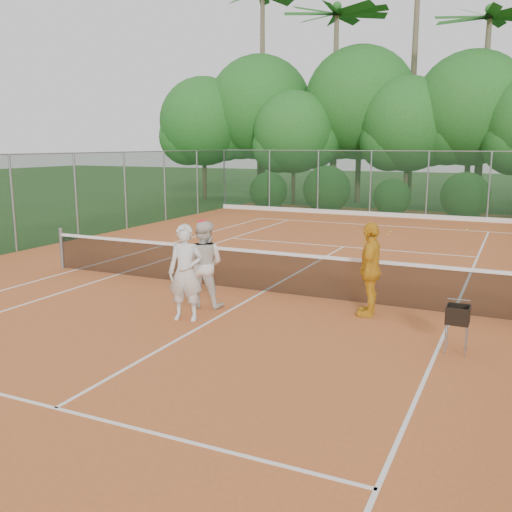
% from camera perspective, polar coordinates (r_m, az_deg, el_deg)
% --- Properties ---
extents(ground, '(120.00, 120.00, 0.00)m').
position_cam_1_polar(ground, '(12.96, 0.69, -3.71)').
color(ground, '#214719').
rests_on(ground, ground).
extents(clay_court, '(18.00, 36.00, 0.02)m').
position_cam_1_polar(clay_court, '(12.96, 0.69, -3.67)').
color(clay_court, '#C0602C').
rests_on(clay_court, ground).
extents(tennis_net, '(11.97, 0.10, 1.10)m').
position_cam_1_polar(tennis_net, '(12.83, 0.70, -1.41)').
color(tennis_net, gray).
rests_on(tennis_net, clay_court).
extents(player_white, '(0.75, 0.59, 1.84)m').
position_cam_1_polar(player_white, '(10.82, -7.06, -1.66)').
color(player_white, silver).
rests_on(player_white, clay_court).
extents(player_center_grp, '(0.98, 0.82, 1.82)m').
position_cam_1_polar(player_center_grp, '(11.69, -5.29, -0.77)').
color(player_center_grp, silver).
rests_on(player_center_grp, clay_court).
extents(player_yellow, '(0.55, 1.12, 1.84)m').
position_cam_1_polar(player_yellow, '(11.24, 11.36, -1.29)').
color(player_yellow, gold).
rests_on(player_yellow, clay_court).
extents(ball_hopper, '(0.34, 0.34, 0.78)m').
position_cam_1_polar(ball_hopper, '(9.65, 19.53, -5.64)').
color(ball_hopper, gray).
rests_on(ball_hopper, clay_court).
extents(stray_ball_a, '(0.07, 0.07, 0.07)m').
position_cam_1_polar(stray_ball_a, '(22.24, 13.29, 2.38)').
color(stray_ball_a, '#E5EE37').
rests_on(stray_ball_a, clay_court).
extents(stray_ball_b, '(0.07, 0.07, 0.07)m').
position_cam_1_polar(stray_ball_b, '(23.56, 20.34, 2.46)').
color(stray_ball_b, '#DAF037').
rests_on(stray_ball_b, clay_court).
extents(stray_ball_c, '(0.07, 0.07, 0.07)m').
position_cam_1_polar(stray_ball_c, '(21.33, 13.00, 2.04)').
color(stray_ball_c, gold).
rests_on(stray_ball_c, clay_court).
extents(court_markings, '(11.03, 23.83, 0.01)m').
position_cam_1_polar(court_markings, '(12.95, 0.69, -3.61)').
color(court_markings, white).
rests_on(court_markings, clay_court).
extents(fence_back, '(18.07, 0.07, 3.00)m').
position_cam_1_polar(fence_back, '(26.97, 14.05, 6.97)').
color(fence_back, '#19381E').
rests_on(fence_back, clay_court).
extents(tropical_treeline, '(32.10, 8.49, 15.03)m').
position_cam_1_polar(tropical_treeline, '(31.91, 18.84, 13.77)').
color(tropical_treeline, brown).
rests_on(tropical_treeline, ground).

